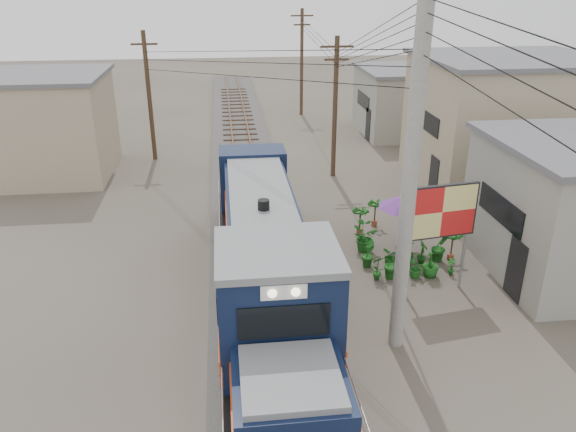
{
  "coord_description": "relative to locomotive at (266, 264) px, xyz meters",
  "views": [
    {
      "loc": [
        -1.09,
        -13.29,
        9.67
      ],
      "look_at": [
        0.94,
        3.89,
        2.2
      ],
      "focal_mm": 35.0,
      "sensor_mm": 36.0,
      "label": 1
    }
  ],
  "objects": [
    {
      "name": "ground",
      "position": [
        0.0,
        -1.51,
        -1.7
      ],
      "size": [
        120.0,
        120.0,
        0.0
      ],
      "primitive_type": "plane",
      "color": "#473F35",
      "rests_on": "ground"
    },
    {
      "name": "ballast",
      "position": [
        0.0,
        8.49,
        -1.62
      ],
      "size": [
        3.6,
        70.0,
        0.16
      ],
      "primitive_type": "cube",
      "color": "#595651",
      "rests_on": "ground"
    },
    {
      "name": "track",
      "position": [
        0.0,
        8.49,
        -1.44
      ],
      "size": [
        1.15,
        70.0,
        0.12
      ],
      "color": "#51331E",
      "rests_on": "ground"
    },
    {
      "name": "locomotive",
      "position": [
        0.0,
        0.0,
        0.0
      ],
      "size": [
        2.87,
        15.6,
        3.87
      ],
      "color": "black",
      "rests_on": "ground"
    },
    {
      "name": "utility_pole_main",
      "position": [
        3.5,
        -2.01,
        3.3
      ],
      "size": [
        0.4,
        0.4,
        10.0
      ],
      "color": "#9E9B93",
      "rests_on": "ground"
    },
    {
      "name": "wooden_pole_mid",
      "position": [
        4.5,
        12.49,
        1.98
      ],
      "size": [
        1.6,
        0.24,
        7.0
      ],
      "color": "#4C3826",
      "rests_on": "ground"
    },
    {
      "name": "wooden_pole_far",
      "position": [
        4.8,
        26.49,
        2.24
      ],
      "size": [
        1.6,
        0.24,
        7.5
      ],
      "color": "#4C3826",
      "rests_on": "ground"
    },
    {
      "name": "wooden_pole_left",
      "position": [
        -5.0,
        16.49,
        1.98
      ],
      "size": [
        1.6,
        0.24,
        7.0
      ],
      "color": "#4C3826",
      "rests_on": "ground"
    },
    {
      "name": "power_lines",
      "position": [
        -0.14,
        6.99,
        5.87
      ],
      "size": [
        9.65,
        19.0,
        3.3
      ],
      "color": "black",
      "rests_on": "ground"
    },
    {
      "name": "shophouse_mid",
      "position": [
        12.5,
        10.49,
        1.41
      ],
      "size": [
        8.4,
        7.35,
        6.2
      ],
      "color": "tan",
      "rests_on": "ground"
    },
    {
      "name": "shophouse_back",
      "position": [
        11.0,
        20.49,
        0.41
      ],
      "size": [
        6.3,
        6.3,
        4.2
      ],
      "color": "gray",
      "rests_on": "ground"
    },
    {
      "name": "shophouse_left",
      "position": [
        -10.0,
        14.49,
        0.91
      ],
      "size": [
        6.3,
        6.3,
        5.2
      ],
      "color": "tan",
      "rests_on": "ground"
    },
    {
      "name": "billboard",
      "position": [
        5.56,
        0.62,
        1.08
      ],
      "size": [
        2.42,
        0.49,
        3.75
      ],
      "rotation": [
        0.0,
        0.0,
        0.15
      ],
      "color": "#99999E",
      "rests_on": "ground"
    },
    {
      "name": "market_umbrella",
      "position": [
        5.47,
        3.79,
        0.26
      ],
      "size": [
        2.17,
        2.17,
        2.23
      ],
      "rotation": [
        0.0,
        0.0,
        0.08
      ],
      "color": "black",
      "rests_on": "ground"
    },
    {
      "name": "vendor",
      "position": [
        7.73,
        5.77,
        -0.83
      ],
      "size": [
        0.68,
        0.49,
        1.74
      ],
      "primitive_type": "imported",
      "rotation": [
        0.0,
        0.0,
        3.25
      ],
      "color": "black",
      "rests_on": "ground"
    },
    {
      "name": "plant_nursery",
      "position": [
        4.88,
        2.62,
        -1.2
      ],
      "size": [
        3.56,
        3.29,
        1.14
      ],
      "color": "#1B5E1A",
      "rests_on": "ground"
    }
  ]
}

